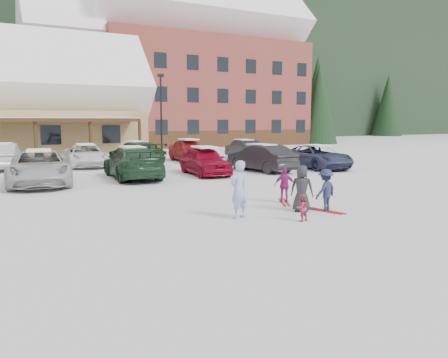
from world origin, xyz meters
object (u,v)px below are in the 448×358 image
adult_skier (239,190)px  parked_car_9 (3,157)px  parked_car_11 (136,153)px  parked_car_10 (86,155)px  lamp_post (161,110)px  parked_car_13 (244,149)px  child_magenta (285,185)px  parked_car_3 (133,163)px  alpine_hotel (183,72)px  parked_car_12 (189,150)px  parked_car_2 (40,167)px  toddler_red (302,208)px  parked_car_4 (205,161)px  parked_car_5 (261,158)px  parked_car_6 (317,157)px  bystander_dark (302,189)px  child_navy (325,190)px

adult_skier → parked_car_9: 18.57m
parked_car_9 → parked_car_11: (7.72, -0.81, -0.01)m
parked_car_10 → adult_skier: bearing=-83.5°
lamp_post → parked_car_13: 8.44m
adult_skier → parked_car_10: 17.12m
parked_car_10 → child_magenta: bearing=-73.7°
child_magenta → parked_car_3: bearing=-44.6°
lamp_post → parked_car_13: lamp_post is taller
alpine_hotel → parked_car_12: 23.82m
child_magenta → parked_car_13: size_ratio=0.28×
child_magenta → parked_car_2: bearing=-23.0°
alpine_hotel → toddler_red: (-12.77, -39.45, -8.24)m
parked_car_12 → parked_car_9: bearing=-179.4°
adult_skier → parked_car_11: size_ratio=0.33×
parked_car_2 → parked_car_10: (3.27, 7.04, -0.08)m
parked_car_2 → adult_skier: bearing=-60.1°
child_magenta → parked_car_4: bearing=-68.8°
adult_skier → child_magenta: 3.00m
parked_car_3 → adult_skier: bearing=94.2°
adult_skier → parked_car_5: size_ratio=0.37×
lamp_post → parked_car_6: bearing=-72.5°
parked_car_10 → parked_car_11: 3.13m
toddler_red → adult_skier: bearing=-46.4°
parked_car_5 → parked_car_2: bearing=-8.5°
toddler_red → child_magenta: bearing=-122.2°
adult_skier → parked_car_12: size_ratio=0.37×
bystander_dark → adult_skier: bearing=42.8°
child_magenta → bystander_dark: bystander_dark is taller
child_navy → parked_car_5: parked_car_5 is taller
adult_skier → parked_car_13: size_ratio=0.39×
child_magenta → parked_car_12: (3.23, 15.97, 0.16)m
parked_car_11 → parked_car_13: size_ratio=1.20×
child_magenta → bystander_dark: 1.56m
parked_car_2 → parked_car_12: 12.69m
parked_car_5 → parked_car_9: bearing=-38.6°
parked_car_4 → parked_car_12: 7.82m
alpine_hotel → parked_car_3: size_ratio=5.84×
child_navy → bystander_dark: bearing=-38.9°
parked_car_9 → parked_car_12: (11.69, -0.27, 0.01)m
toddler_red → parked_car_3: bearing=-88.3°
child_navy → child_magenta: bearing=-96.2°
parked_car_5 → parked_car_10: parked_car_5 is taller
lamp_post → child_navy: lamp_post is taller
child_magenta → parked_car_11: (-0.75, 15.42, 0.14)m
parked_car_3 → parked_car_9: 9.30m
toddler_red → parked_car_2: size_ratio=0.14×
bystander_dark → parked_car_12: bearing=-56.4°
parked_car_3 → parked_car_5: parked_car_3 is taller
toddler_red → child_navy: (1.52, 0.76, 0.28)m
parked_car_9 → parked_car_10: 4.63m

